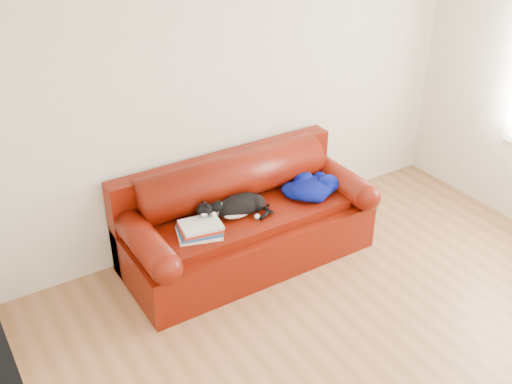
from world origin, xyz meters
TOP-DOWN VIEW (x-y plane):
  - ground at (0.00, 0.00)m, footprint 4.50×4.50m
  - room_shell at (0.12, 0.02)m, footprint 4.52×4.02m
  - sofa_base at (-0.24, 1.49)m, footprint 2.10×0.90m
  - sofa_back at (-0.24, 1.74)m, footprint 2.10×1.01m
  - book_stack at (-0.74, 1.37)m, footprint 0.40×0.35m
  - cat at (-0.34, 1.45)m, footprint 0.57×0.35m
  - blanket at (0.37, 1.42)m, footprint 0.56×0.45m

SIDE VIEW (x-z plane):
  - ground at x=0.00m, z-range 0.00..0.00m
  - sofa_base at x=-0.24m, z-range -0.01..0.49m
  - sofa_back at x=-0.24m, z-range 0.10..0.98m
  - book_stack at x=-0.74m, z-range 0.50..0.60m
  - blanket at x=0.37m, z-range 0.49..0.64m
  - cat at x=-0.34m, z-range 0.47..0.69m
  - room_shell at x=0.12m, z-range 0.36..2.97m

